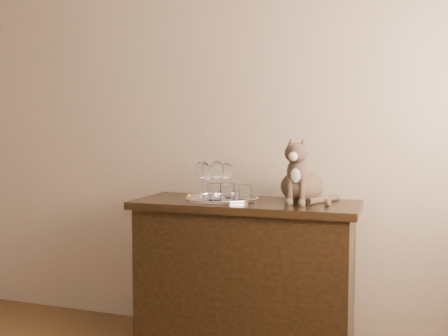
{
  "coord_description": "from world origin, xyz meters",
  "views": [
    {
      "loc": [
        1.33,
        -0.63,
        1.22
      ],
      "look_at": [
        0.47,
        1.95,
        1.03
      ],
      "focal_mm": 40.0,
      "sensor_mm": 36.0,
      "label": 1
    }
  ],
  "objects_px": {
    "tray": "(222,199)",
    "cat": "(302,170)",
    "tumbler_c": "(245,192)",
    "wine_glass_d": "(217,180)",
    "sideboard": "(245,279)",
    "wine_glass_b": "(226,180)",
    "wine_glass_c": "(202,180)",
    "tumbler_b": "(215,192)",
    "tumbler_a": "(227,193)",
    "wine_glass_a": "(208,181)"
  },
  "relations": [
    {
      "from": "wine_glass_b",
      "to": "tumbler_b",
      "type": "xyz_separation_m",
      "value": [
        -0.01,
        -0.16,
        -0.05
      ]
    },
    {
      "from": "sideboard",
      "to": "tumbler_c",
      "type": "height_order",
      "value": "tumbler_c"
    },
    {
      "from": "wine_glass_b",
      "to": "tumbler_b",
      "type": "bearing_deg",
      "value": -91.79
    },
    {
      "from": "tray",
      "to": "cat",
      "type": "xyz_separation_m",
      "value": [
        0.43,
        0.05,
        0.17
      ]
    },
    {
      "from": "wine_glass_b",
      "to": "cat",
      "type": "relative_size",
      "value": 0.57
    },
    {
      "from": "wine_glass_c",
      "to": "tumbler_a",
      "type": "relative_size",
      "value": 2.29
    },
    {
      "from": "tumbler_a",
      "to": "sideboard",
      "type": "bearing_deg",
      "value": 49.91
    },
    {
      "from": "wine_glass_a",
      "to": "tray",
      "type": "bearing_deg",
      "value": -24.26
    },
    {
      "from": "wine_glass_d",
      "to": "cat",
      "type": "bearing_deg",
      "value": 6.26
    },
    {
      "from": "sideboard",
      "to": "cat",
      "type": "bearing_deg",
      "value": 10.32
    },
    {
      "from": "sideboard",
      "to": "wine_glass_c",
      "type": "distance_m",
      "value": 0.59
    },
    {
      "from": "cat",
      "to": "tray",
      "type": "bearing_deg",
      "value": -167.93
    },
    {
      "from": "wine_glass_c",
      "to": "cat",
      "type": "bearing_deg",
      "value": 11.23
    },
    {
      "from": "wine_glass_b",
      "to": "cat",
      "type": "height_order",
      "value": "cat"
    },
    {
      "from": "wine_glass_a",
      "to": "cat",
      "type": "xyz_separation_m",
      "value": [
        0.53,
        0.01,
        0.07
      ]
    },
    {
      "from": "tumbler_c",
      "to": "cat",
      "type": "relative_size",
      "value": 0.24
    },
    {
      "from": "tumbler_c",
      "to": "tumbler_b",
      "type": "bearing_deg",
      "value": -149.74
    },
    {
      "from": "tumbler_a",
      "to": "cat",
      "type": "xyz_separation_m",
      "value": [
        0.37,
        0.14,
        0.12
      ]
    },
    {
      "from": "sideboard",
      "to": "wine_glass_d",
      "type": "distance_m",
      "value": 0.56
    },
    {
      "from": "wine_glass_b",
      "to": "tumbler_b",
      "type": "relative_size",
      "value": 2.09
    },
    {
      "from": "tumbler_a",
      "to": "tumbler_b",
      "type": "bearing_deg",
      "value": -174.34
    },
    {
      "from": "tray",
      "to": "wine_glass_c",
      "type": "distance_m",
      "value": 0.15
    },
    {
      "from": "tumbler_b",
      "to": "tumbler_c",
      "type": "xyz_separation_m",
      "value": [
        0.14,
        0.08,
        -0.01
      ]
    },
    {
      "from": "tumbler_c",
      "to": "wine_glass_d",
      "type": "bearing_deg",
      "value": 174.41
    },
    {
      "from": "wine_glass_b",
      "to": "wine_glass_c",
      "type": "xyz_separation_m",
      "value": [
        -0.1,
        -0.12,
        0.01
      ]
    },
    {
      "from": "tumbler_a",
      "to": "cat",
      "type": "distance_m",
      "value": 0.41
    },
    {
      "from": "tray",
      "to": "wine_glass_b",
      "type": "relative_size",
      "value": 2.07
    },
    {
      "from": "sideboard",
      "to": "tumbler_b",
      "type": "distance_m",
      "value": 0.51
    },
    {
      "from": "sideboard",
      "to": "cat",
      "type": "xyz_separation_m",
      "value": [
        0.29,
        0.05,
        0.6
      ]
    },
    {
      "from": "sideboard",
      "to": "wine_glass_c",
      "type": "height_order",
      "value": "wine_glass_c"
    },
    {
      "from": "wine_glass_a",
      "to": "tumbler_a",
      "type": "distance_m",
      "value": 0.21
    },
    {
      "from": "wine_glass_d",
      "to": "wine_glass_a",
      "type": "bearing_deg",
      "value": 149.85
    },
    {
      "from": "wine_glass_b",
      "to": "wine_glass_d",
      "type": "height_order",
      "value": "wine_glass_d"
    },
    {
      "from": "cat",
      "to": "tumbler_a",
      "type": "bearing_deg",
      "value": -154.16
    },
    {
      "from": "tumbler_a",
      "to": "tumbler_b",
      "type": "relative_size",
      "value": 0.99
    },
    {
      "from": "sideboard",
      "to": "wine_glass_d",
      "type": "xyz_separation_m",
      "value": [
        -0.16,
        0.0,
        0.54
      ]
    },
    {
      "from": "sideboard",
      "to": "tumbler_b",
      "type": "bearing_deg",
      "value": -145.77
    },
    {
      "from": "tumbler_a",
      "to": "tumbler_c",
      "type": "xyz_separation_m",
      "value": [
        0.08,
        0.08,
        -0.01
      ]
    },
    {
      "from": "tray",
      "to": "wine_glass_a",
      "type": "distance_m",
      "value": 0.15
    },
    {
      "from": "sideboard",
      "to": "wine_glass_b",
      "type": "relative_size",
      "value": 6.2
    },
    {
      "from": "tray",
      "to": "wine_glass_b",
      "type": "height_order",
      "value": "wine_glass_b"
    },
    {
      "from": "wine_glass_a",
      "to": "wine_glass_c",
      "type": "relative_size",
      "value": 0.86
    },
    {
      "from": "wine_glass_b",
      "to": "wine_glass_d",
      "type": "xyz_separation_m",
      "value": [
        -0.03,
        -0.06,
        0.01
      ]
    },
    {
      "from": "sideboard",
      "to": "tumbler_c",
      "type": "xyz_separation_m",
      "value": [
        0.0,
        -0.01,
        0.47
      ]
    },
    {
      "from": "sideboard",
      "to": "wine_glass_c",
      "type": "relative_size",
      "value": 5.7
    },
    {
      "from": "tumbler_c",
      "to": "sideboard",
      "type": "bearing_deg",
      "value": 96.12
    },
    {
      "from": "sideboard",
      "to": "tumbler_a",
      "type": "xyz_separation_m",
      "value": [
        -0.07,
        -0.09,
        0.48
      ]
    },
    {
      "from": "tray",
      "to": "tumbler_c",
      "type": "distance_m",
      "value": 0.14
    },
    {
      "from": "wine_glass_a",
      "to": "sideboard",
      "type": "bearing_deg",
      "value": -10.93
    },
    {
      "from": "sideboard",
      "to": "tray",
      "type": "distance_m",
      "value": 0.45
    }
  ]
}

